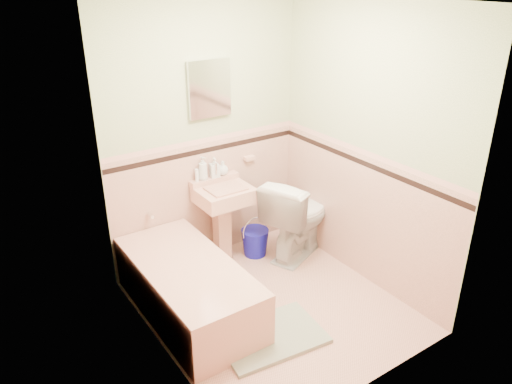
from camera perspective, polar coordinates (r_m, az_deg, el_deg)
floor at (r=4.46m, az=1.85°, el=-12.90°), size 2.20×2.20×0.00m
ceiling at (r=3.55m, az=2.43°, el=21.11°), size 2.20×2.20×0.00m
wall_back at (r=4.71m, az=-5.87°, el=6.32°), size 2.50×0.00×2.50m
wall_front at (r=3.10m, az=14.21°, el=-4.34°), size 2.50×0.00×2.50m
wall_left at (r=3.39m, az=-11.69°, el=-1.54°), size 0.00×2.50×2.50m
wall_right at (r=4.46m, az=12.56°, el=4.82°), size 0.00×2.50×2.50m
wainscot_back at (r=4.94m, az=-5.48°, el=-0.89°), size 2.00×0.00×2.00m
wainscot_front at (r=3.46m, az=12.93°, el=-13.73°), size 2.00×0.00×2.00m
wainscot_left at (r=3.72m, az=-10.66°, el=-10.54°), size 0.00×2.20×2.20m
wainscot_right at (r=4.71m, az=11.75°, el=-2.67°), size 0.00×2.20×2.20m
accent_back at (r=4.74m, az=-5.69°, el=4.77°), size 2.00×0.00×2.00m
accent_front at (r=3.18m, az=13.73°, el=-6.27°), size 2.00×0.00×2.00m
accent_left at (r=3.45m, az=-11.23°, el=-3.41°), size 0.00×2.20×2.20m
accent_right at (r=4.49m, az=12.25°, el=3.22°), size 0.00×2.20×2.20m
cap_back at (r=4.70m, az=-5.74°, el=5.92°), size 2.00×0.00×2.00m
cap_front at (r=3.13m, az=13.91°, el=-4.69°), size 2.00×0.00×2.00m
cap_left at (r=3.41m, az=-11.37°, el=-1.92°), size 0.00×2.20×2.20m
cap_right at (r=4.46m, az=12.37°, el=4.42°), size 0.00×2.20×2.20m
bathtub at (r=4.30m, az=-7.71°, el=-11.07°), size 0.70×1.50×0.45m
tub_faucet at (r=4.66m, az=-12.04°, el=-2.58°), size 0.04×0.12×0.04m
sink at (r=4.87m, az=-3.56°, el=-3.84°), size 0.51×0.48×0.80m
sink_faucet at (r=4.75m, az=-4.60°, el=2.69°), size 0.02×0.02×0.10m
medicine_cabinet at (r=4.59m, az=-5.37°, el=11.69°), size 0.42×0.04×0.52m
soap_dish at (r=5.00m, az=-0.77°, el=3.91°), size 0.11×0.06×0.04m
soap_bottle_left at (r=4.72m, az=-6.11°, el=2.71°), size 0.11×0.11×0.23m
soap_bottle_mid at (r=4.79m, az=-4.78°, el=2.83°), size 0.10×0.10×0.19m
soap_bottle_right at (r=4.84m, az=-3.83°, el=2.76°), size 0.13×0.13×0.14m
tube at (r=4.72m, az=-6.78°, el=1.92°), size 0.04×0.04×0.12m
toilet at (r=5.01m, az=4.88°, el=-2.71°), size 0.95×0.76×0.85m
bucket at (r=5.10m, az=-0.11°, el=-5.76°), size 0.36×0.36×0.28m
bath_mat at (r=4.13m, az=1.67°, el=-16.20°), size 0.88×0.64×0.03m
shoe at (r=4.12m, az=1.11°, el=-15.47°), size 0.18×0.13×0.06m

